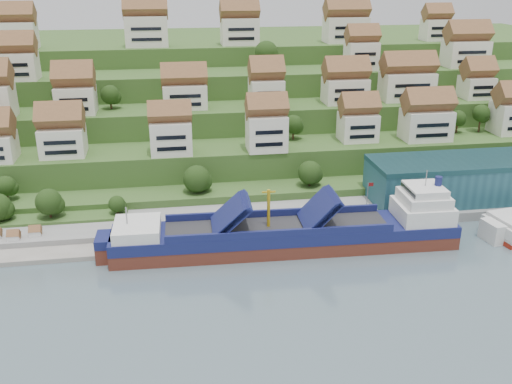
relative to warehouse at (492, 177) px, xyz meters
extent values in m
plane|color=slate|center=(-52.00, -17.00, -7.20)|extent=(300.00, 300.00, 0.00)
cube|color=gray|center=(-32.00, -2.00, -6.10)|extent=(180.00, 14.00, 2.20)
cube|color=gray|center=(-110.00, -5.00, -6.70)|extent=(45.00, 20.00, 1.00)
cube|color=#2D4C1E|center=(-52.00, 69.00, -5.20)|extent=(260.00, 128.00, 4.00)
cube|color=#2D4C1E|center=(-52.00, 74.00, -1.70)|extent=(260.00, 118.00, 11.00)
cube|color=#2D4C1E|center=(-52.00, 82.00, 1.80)|extent=(260.00, 102.00, 18.00)
cube|color=#2D4C1E|center=(-52.00, 90.00, 5.30)|extent=(260.00, 86.00, 25.00)
cube|color=#2D4C1E|center=(-52.00, 99.00, 8.30)|extent=(260.00, 68.00, 31.00)
cube|color=white|center=(-103.17, 22.11, 7.37)|extent=(10.72, 8.57, 7.14)
cube|color=white|center=(-76.61, 18.99, 7.97)|extent=(10.18, 7.03, 8.35)
cube|color=white|center=(-52.49, 18.48, 8.37)|extent=(9.89, 7.62, 9.14)
cube|color=white|center=(-26.58, 23.46, 7.49)|extent=(9.71, 7.73, 7.39)
cube|color=white|center=(-8.11, 21.36, 7.83)|extent=(12.69, 8.26, 8.07)
cube|color=white|center=(-101.21, 37.46, 14.45)|extent=(10.26, 8.98, 7.30)
cube|color=white|center=(-72.08, 38.83, 14.15)|extent=(12.06, 7.90, 6.71)
cube|color=white|center=(-49.48, 36.40, 14.73)|extent=(9.12, 8.56, 7.86)
cube|color=white|center=(-25.95, 38.30, 14.38)|extent=(12.31, 8.36, 7.15)
cube|color=white|center=(-6.72, 39.30, 14.87)|extent=(15.18, 8.18, 8.13)
cube|color=white|center=(15.10, 38.69, 13.99)|extent=(8.70, 8.04, 6.38)
cube|color=white|center=(-118.66, 51.41, 21.60)|extent=(11.70, 7.86, 7.60)
cube|color=white|center=(-16.67, 52.80, 22.06)|extent=(9.57, 7.14, 8.52)
cube|color=white|center=(18.40, 53.61, 21.88)|extent=(13.35, 8.47, 8.16)
cube|color=white|center=(-121.97, 72.54, 27.89)|extent=(11.50, 8.03, 8.18)
cube|color=white|center=(-82.29, 71.91, 28.56)|extent=(13.43, 7.51, 9.52)
cube|color=white|center=(-52.10, 72.47, 28.07)|extent=(12.12, 8.15, 8.53)
cube|color=white|center=(-15.69, 73.10, 28.00)|extent=(14.22, 8.73, 8.39)
cube|color=white|center=(17.18, 73.74, 27.40)|extent=(9.15, 7.05, 7.20)
ellipsoid|color=#244115|center=(-115.15, 10.93, 0.37)|extent=(4.74, 4.74, 4.74)
ellipsoid|color=#244115|center=(-43.20, 9.11, 0.32)|extent=(5.91, 5.91, 5.91)
ellipsoid|color=#244115|center=(-71.07, 9.29, 0.18)|extent=(6.61, 6.61, 6.61)
ellipsoid|color=#244115|center=(3.60, 26.11, 8.12)|extent=(4.36, 4.36, 4.36)
ellipsoid|color=#244115|center=(10.44, 26.11, 9.24)|extent=(4.86, 4.86, 4.86)
ellipsoid|color=#244115|center=(-43.69, 26.66, 8.08)|extent=(5.09, 5.09, 5.09)
ellipsoid|color=#244115|center=(-7.18, 42.83, 16.27)|extent=(4.36, 4.36, 4.36)
ellipsoid|color=#244115|center=(-105.96, 42.38, 15.09)|extent=(5.29, 5.29, 5.29)
ellipsoid|color=#244115|center=(-92.54, 40.97, 14.80)|extent=(5.25, 5.25, 5.25)
ellipsoid|color=#244115|center=(-46.05, 56.21, 23.24)|extent=(7.16, 7.16, 7.16)
ellipsoid|color=#244115|center=(-18.66, 58.94, 22.30)|extent=(4.32, 4.32, 4.32)
ellipsoid|color=#244115|center=(-12.55, 56.97, 21.62)|extent=(4.24, 4.24, 4.24)
ellipsoid|color=#244115|center=(-104.15, 2.00, -0.66)|extent=(5.83, 5.83, 5.83)
ellipsoid|color=#244115|center=(-89.58, 2.00, -2.11)|extent=(3.78, 3.78, 3.78)
cube|color=#235461|center=(0.00, 0.00, 0.00)|extent=(60.00, 15.00, 10.00)
cylinder|color=gray|center=(-34.00, -7.00, -1.00)|extent=(0.16, 0.16, 8.00)
cube|color=maroon|center=(-33.40, -7.00, 2.60)|extent=(1.20, 0.05, 0.80)
cube|color=white|center=(-110.00, -7.00, -5.10)|extent=(2.40, 2.20, 2.20)
cube|color=white|center=(-106.00, -5.50, -5.10)|extent=(2.40, 2.20, 2.20)
cube|color=#5B271B|center=(-54.34, -15.53, -6.20)|extent=(71.44, 13.09, 4.56)
cube|color=navy|center=(-54.34, -15.53, -3.28)|extent=(71.45, 13.20, 2.37)
cube|color=silver|center=(-84.43, -14.62, -1.00)|extent=(9.43, 10.67, 2.37)
cube|color=#262628|center=(-56.17, -15.48, -2.09)|extent=(45.87, 10.68, 0.27)
cube|color=navy|center=(-66.20, -15.17, 1.01)|extent=(7.13, 10.27, 6.31)
cube|color=navy|center=(-47.96, -15.73, 1.01)|extent=(6.79, 10.26, 6.67)
cylinder|color=gold|center=(-57.99, -15.42, 1.92)|extent=(0.66, 0.66, 8.21)
cube|color=silver|center=(-25.17, -16.41, -0.36)|extent=(11.25, 10.72, 3.65)
cube|color=silver|center=(-25.17, -16.41, 2.56)|extent=(9.40, 9.58, 2.28)
cube|color=silver|center=(-25.17, -16.41, 4.48)|extent=(7.54, 8.43, 1.64)
cylinder|color=navy|center=(-22.43, -16.50, 6.21)|extent=(1.50, 1.50, 2.01)
camera|label=1|loc=(-77.11, -119.87, 47.15)|focal=40.00mm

